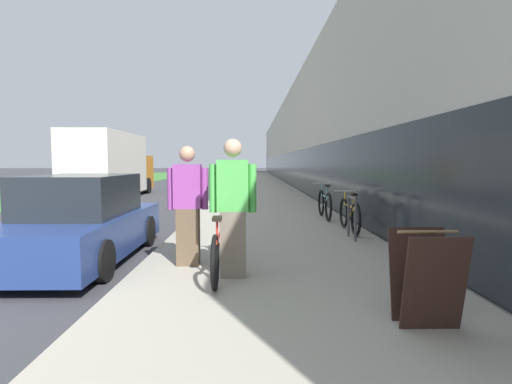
{
  "coord_description": "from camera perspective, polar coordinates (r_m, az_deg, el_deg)",
  "views": [
    {
      "loc": [
        4.81,
        -4.14,
        1.68
      ],
      "look_at": [
        5.04,
        13.86,
        0.33
      ],
      "focal_mm": 28.0,
      "sensor_mm": 36.0,
      "label": 1
    }
  ],
  "objects": [
    {
      "name": "person_rider",
      "position": [
        5.29,
        -3.31,
        -2.3
      ],
      "size": [
        0.62,
        0.24,
        1.83
      ],
      "color": "#756B5B",
      "rests_on": "sidewalk_slab"
    },
    {
      "name": "cruiser_bike_middle",
      "position": [
        11.02,
        9.78,
        -1.67
      ],
      "size": [
        0.52,
        1.8,
        0.95
      ],
      "color": "black",
      "rests_on": "sidewalk_slab"
    },
    {
      "name": "cruiser_bike_nearest",
      "position": [
        9.04,
        13.21,
        -3.17
      ],
      "size": [
        0.52,
        1.77,
        0.88
      ],
      "color": "black",
      "rests_on": "sidewalk_slab"
    },
    {
      "name": "parked_sedan_curbside",
      "position": [
        7.39,
        -23.6,
        -4.03
      ],
      "size": [
        1.75,
        4.06,
        1.46
      ],
      "color": "navy",
      "rests_on": "ground"
    },
    {
      "name": "bike_rack_hoop",
      "position": [
        8.15,
        13.56,
        -2.98
      ],
      "size": [
        0.05,
        0.6,
        0.84
      ],
      "color": "#4C4C51",
      "rests_on": "sidewalk_slab"
    },
    {
      "name": "tandem_bicycle",
      "position": [
        5.7,
        -5.07,
        -7.5
      ],
      "size": [
        0.52,
        2.48,
        0.85
      ],
      "color": "black",
      "rests_on": "sidewalk_slab"
    },
    {
      "name": "storefront_facade",
      "position": [
        34.05,
        12.31,
        6.91
      ],
      "size": [
        10.01,
        70.0,
        6.61
      ],
      "color": "#BCB7AD",
      "rests_on": "ground"
    },
    {
      "name": "sandwich_board_sign",
      "position": [
        4.13,
        23.16,
        -11.17
      ],
      "size": [
        0.56,
        0.56,
        0.9
      ],
      "color": "#331E19",
      "rests_on": "sidewalk_slab"
    },
    {
      "name": "lawn_strip",
      "position": [
        31.48,
        -22.73,
        0.92
      ],
      "size": [
        6.91,
        70.0,
        0.03
      ],
      "color": "#3D7533",
      "rests_on": "ground"
    },
    {
      "name": "person_bystander",
      "position": [
        5.98,
        -9.71,
        -1.94
      ],
      "size": [
        0.6,
        0.23,
        1.76
      ],
      "color": "brown",
      "rests_on": "sidewalk_slab"
    },
    {
      "name": "moving_truck",
      "position": [
        19.98,
        -19.96,
        3.56
      ],
      "size": [
        2.22,
        7.5,
        3.0
      ],
      "color": "orange",
      "rests_on": "ground"
    },
    {
      "name": "sidewalk_slab",
      "position": [
        25.2,
        0.31,
        0.63
      ],
      "size": [
        4.28,
        70.0,
        0.15
      ],
      "color": "#A39E8E",
      "rests_on": "ground"
    }
  ]
}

